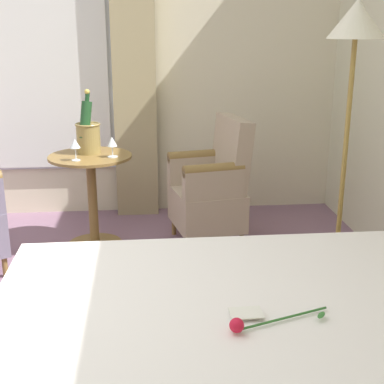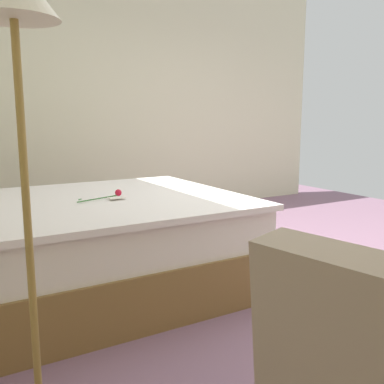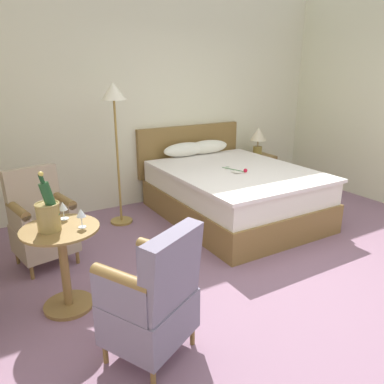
# 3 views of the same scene
# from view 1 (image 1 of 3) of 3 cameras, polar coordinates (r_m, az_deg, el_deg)

# --- Properties ---
(wall_window_side) EXTENTS (0.27, 5.48, 3.06)m
(wall_window_side) POSITION_cam_1_polar(r_m,az_deg,el_deg) (4.80, -17.77, 15.54)
(wall_window_side) COLOR beige
(wall_window_side) RESTS_ON ground
(floor_lamp_brass) EXTENTS (0.30, 0.30, 1.74)m
(floor_lamp_brass) POSITION_cam_1_polar(r_m,az_deg,el_deg) (3.02, 16.77, 12.89)
(floor_lamp_brass) COLOR olive
(floor_lamp_brass) RESTS_ON ground
(side_table_round) EXTENTS (0.60, 0.60, 0.71)m
(side_table_round) POSITION_cam_1_polar(r_m,az_deg,el_deg) (4.02, -10.58, -0.36)
(side_table_round) COLOR olive
(side_table_round) RESTS_ON ground
(champagne_bucket) EXTENTS (0.18, 0.18, 0.46)m
(champagne_bucket) POSITION_cam_1_polar(r_m,az_deg,el_deg) (3.99, -11.05, 6.16)
(champagne_bucket) COLOR olive
(champagne_bucket) RESTS_ON side_table_round
(wine_glass_near_bucket) EXTENTS (0.07, 0.07, 0.15)m
(wine_glass_near_bucket) POSITION_cam_1_polar(r_m,az_deg,el_deg) (3.78, -12.37, 4.97)
(wine_glass_near_bucket) COLOR white
(wine_glass_near_bucket) RESTS_ON side_table_round
(wine_glass_near_edge) EXTENTS (0.07, 0.07, 0.15)m
(wine_glass_near_edge) POSITION_cam_1_polar(r_m,az_deg,el_deg) (3.84, -8.52, 5.21)
(wine_glass_near_edge) COLOR white
(wine_glass_near_edge) RESTS_ON side_table_round
(armchair_by_window) EXTENTS (0.62, 0.61, 0.97)m
(armchair_by_window) POSITION_cam_1_polar(r_m,az_deg,el_deg) (4.04, 2.18, 0.46)
(armchair_by_window) COLOR olive
(armchair_by_window) RESTS_ON ground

